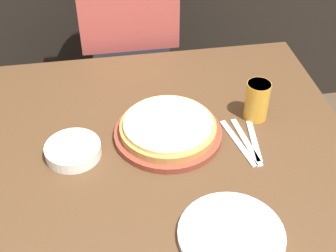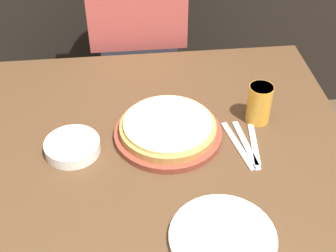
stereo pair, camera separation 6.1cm
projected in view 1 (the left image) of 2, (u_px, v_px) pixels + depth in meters
name	position (u px, v px, depth m)	size (l,w,h in m)	color
dining_table	(148.00, 223.00, 1.62)	(1.27, 1.05, 0.72)	#4C331E
pizza_on_board	(168.00, 130.00, 1.41)	(0.33, 0.33, 0.06)	brown
beer_glass	(257.00, 99.00, 1.46)	(0.08, 0.08, 0.13)	gold
dinner_plate	(231.00, 235.00, 1.14)	(0.26, 0.26, 0.02)	white
side_bowl	(73.00, 151.00, 1.35)	(0.16, 0.16, 0.04)	white
fork	(238.00, 143.00, 1.40)	(0.06, 0.21, 0.00)	silver
dinner_knife	(246.00, 142.00, 1.41)	(0.04, 0.22, 0.00)	silver
spoon	(254.00, 141.00, 1.41)	(0.04, 0.18, 0.00)	silver
diner_person	(130.00, 49.00, 1.95)	(0.38, 0.20, 1.33)	#33333D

